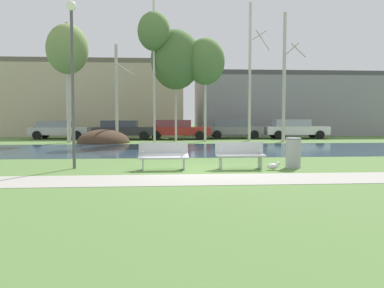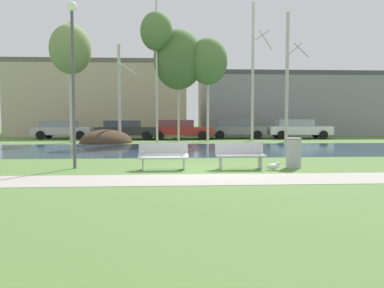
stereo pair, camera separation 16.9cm
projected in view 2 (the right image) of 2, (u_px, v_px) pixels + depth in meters
ground_plane at (187, 147)px, 22.82m from camera, size 120.00×120.00×0.00m
paved_path_strip at (209, 179)px, 11.24m from camera, size 60.00×1.98×0.01m
river_band at (188, 149)px, 21.21m from camera, size 80.00×8.44×0.01m
soil_mound at (106, 143)px, 26.54m from camera, size 3.37×3.49×1.71m
bench_left at (163, 155)px, 13.30m from camera, size 1.60×0.57×0.87m
bench_right at (240, 155)px, 13.46m from camera, size 1.60×0.57×0.87m
trash_bin at (294, 152)px, 13.76m from camera, size 0.53×0.53×1.00m
seagull at (273, 166)px, 13.20m from camera, size 0.47×0.18×0.27m
streetlamp at (73, 58)px, 13.38m from camera, size 0.32×0.32×5.43m
birch_far_left at (70, 50)px, 26.27m from camera, size 2.64×2.64×7.66m
birch_left at (120, 92)px, 26.91m from camera, size 1.34×2.22×6.35m
birch_center_left at (157, 32)px, 26.49m from camera, size 2.09×2.09×9.18m
birch_center at (178, 60)px, 27.66m from camera, size 3.34×3.34×7.51m
birch_center_right at (208, 62)px, 27.37m from camera, size 2.59×2.59×6.90m
birch_right at (253, 71)px, 28.13m from camera, size 1.44×2.46×9.42m
birch_far_right at (288, 76)px, 27.10m from camera, size 1.54×2.37×8.48m
parked_van_nearest_silver at (62, 129)px, 30.91m from camera, size 4.46×2.14×1.34m
parked_sedan_second_dark at (126, 129)px, 30.22m from camera, size 4.58×2.22×1.39m
parked_hatch_third_red at (179, 129)px, 30.57m from camera, size 4.85×2.30×1.43m
parked_wagon_fourth_grey at (236, 128)px, 31.67m from camera, size 4.33×2.20×1.45m
parked_suv_fifth_white at (298, 128)px, 31.32m from camera, size 4.78×2.17×1.45m
building_beige_block at (104, 100)px, 38.70m from camera, size 15.08×9.85×6.47m
building_grey_warehouse at (295, 105)px, 39.00m from camera, size 17.66×8.71×5.57m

